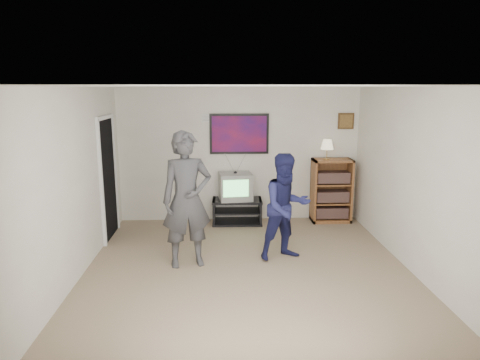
{
  "coord_description": "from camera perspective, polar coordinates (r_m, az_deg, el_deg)",
  "views": [
    {
      "loc": [
        -0.38,
        -5.45,
        2.47
      ],
      "look_at": [
        -0.07,
        0.72,
        1.15
      ],
      "focal_mm": 32.0,
      "sensor_mm": 36.0,
      "label": 1
    }
  ],
  "objects": [
    {
      "name": "doorway",
      "position": [
        7.44,
        -17.23,
        0.11
      ],
      "size": [
        0.03,
        0.85,
        2.0
      ],
      "primitive_type": "cube",
      "color": "black",
      "rests_on": "room_shell"
    },
    {
      "name": "table_lamp",
      "position": [
        8.03,
        11.52,
        4.01
      ],
      "size": [
        0.23,
        0.23,
        0.37
      ],
      "primitive_type": null,
      "color": "beige",
      "rests_on": "bookshelf"
    },
    {
      "name": "air_vent",
      "position": [
        7.95,
        -4.11,
        8.28
      ],
      "size": [
        0.28,
        0.02,
        0.14
      ],
      "primitive_type": "cube",
      "color": "white",
      "rests_on": "room_shell"
    },
    {
      "name": "bookshelf",
      "position": [
        8.23,
        12.08,
        -1.37
      ],
      "size": [
        0.73,
        0.42,
        1.19
      ],
      "primitive_type": null,
      "color": "brown",
      "rests_on": "room_shell"
    },
    {
      "name": "crt_television",
      "position": [
        7.89,
        -0.62,
        -0.86
      ],
      "size": [
        0.64,
        0.56,
        0.5
      ],
      "primitive_type": null,
      "rotation": [
        0.0,
        0.0,
        0.11
      ],
      "color": "gray",
      "rests_on": "media_stand"
    },
    {
      "name": "person_tall",
      "position": [
        6.0,
        -7.09,
        -2.63
      ],
      "size": [
        0.79,
        0.61,
        1.92
      ],
      "primitive_type": "imported",
      "rotation": [
        0.0,
        0.0,
        0.24
      ],
      "color": "#38383B",
      "rests_on": "room_shell"
    },
    {
      "name": "person_short",
      "position": [
        6.27,
        6.17,
        -3.59
      ],
      "size": [
        0.92,
        0.82,
        1.57
      ],
      "primitive_type": "imported",
      "rotation": [
        0.0,
        0.0,
        0.34
      ],
      "color": "#1A1C4A",
      "rests_on": "room_shell"
    },
    {
      "name": "controller_right",
      "position": [
        6.47,
        6.05,
        -1.46
      ],
      "size": [
        0.06,
        0.12,
        0.03
      ],
      "primitive_type": "cube",
      "rotation": [
        0.0,
        0.0,
        0.24
      ],
      "color": "white",
      "rests_on": "person_short"
    },
    {
      "name": "small_picture",
      "position": [
        8.3,
        13.94,
        7.64
      ],
      "size": [
        0.3,
        0.03,
        0.3
      ],
      "primitive_type": "cube",
      "color": "#352411",
      "rests_on": "room_shell"
    },
    {
      "name": "controller_left",
      "position": [
        6.19,
        -6.68,
        -0.75
      ],
      "size": [
        0.06,
        0.11,
        0.03
      ],
      "primitive_type": "cube",
      "rotation": [
        0.0,
        0.0,
        -0.27
      ],
      "color": "white",
      "rests_on": "person_tall"
    },
    {
      "name": "media_stand",
      "position": [
        8.01,
        -0.39,
        -4.18
      ],
      "size": [
        0.93,
        0.53,
        0.46
      ],
      "rotation": [
        0.0,
        0.0,
        -0.02
      ],
      "color": "black",
      "rests_on": "room_shell"
    },
    {
      "name": "poster",
      "position": [
        7.98,
        -0.11,
        6.16
      ],
      "size": [
        1.1,
        0.03,
        0.75
      ],
      "primitive_type": "cube",
      "color": "black",
      "rests_on": "room_shell"
    },
    {
      "name": "room_shell",
      "position": [
        5.94,
        0.88,
        0.2
      ],
      "size": [
        4.51,
        5.0,
        2.51
      ],
      "color": "#746349",
      "rests_on": "ground"
    }
  ]
}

